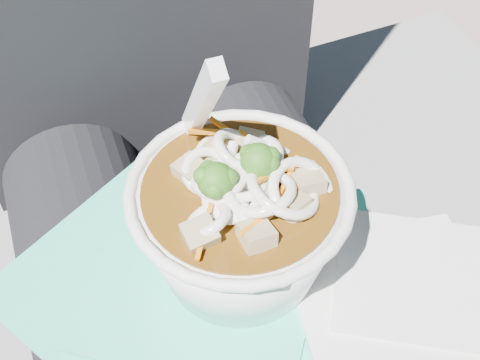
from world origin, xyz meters
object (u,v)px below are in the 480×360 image
object	(u,v)px
stone_ledge	(194,339)
lap	(228,335)
plastic_bag	(235,305)
udon_bowl	(240,218)
person_body	(194,231)

from	to	relation	value
stone_ledge	lap	size ratio (longest dim) A/B	2.08
plastic_bag	udon_bowl	size ratio (longest dim) A/B	1.87
person_body	stone_ledge	bearing A→B (deg)	90.00
stone_ledge	person_body	world-z (taller)	person_body
person_body	udon_bowl	bearing A→B (deg)	-78.19
lap	plastic_bag	distance (m)	0.08
udon_bowl	plastic_bag	bearing A→B (deg)	-116.08
lap	plastic_bag	size ratio (longest dim) A/B	1.27
stone_ledge	udon_bowl	bearing A→B (deg)	-83.19
lap	udon_bowl	distance (m)	0.14
lap	person_body	bearing A→B (deg)	90.00
person_body	plastic_bag	xyz separation A→B (m)	(0.00, -0.11, 0.04)
lap	person_body	xyz separation A→B (m)	(0.00, 0.09, 0.03)
stone_ledge	udon_bowl	xyz separation A→B (m)	(0.02, -0.13, 0.42)
person_body	udon_bowl	distance (m)	0.13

